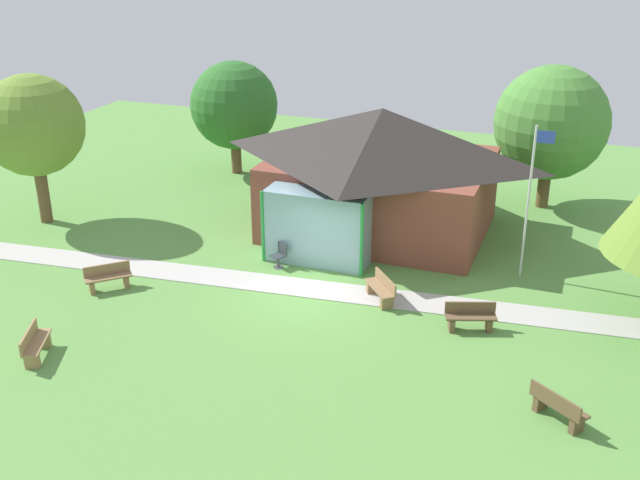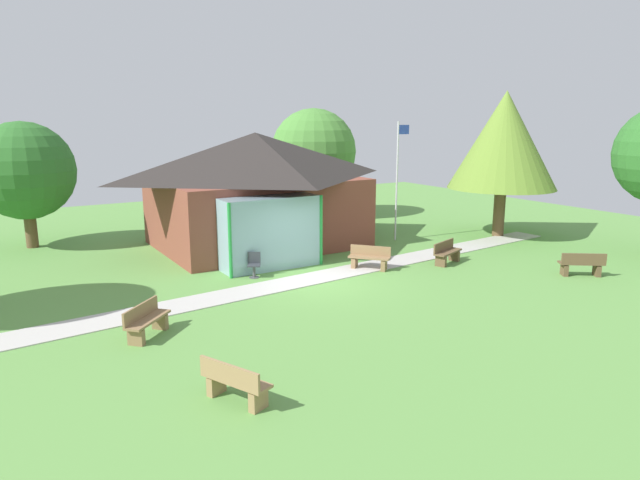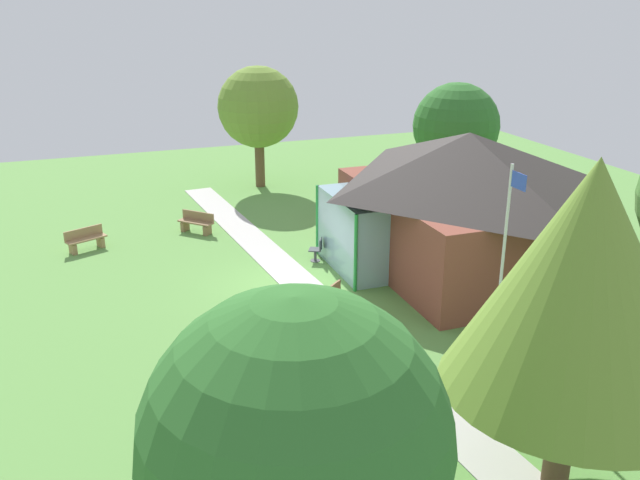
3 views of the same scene
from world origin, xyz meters
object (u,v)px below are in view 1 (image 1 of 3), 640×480
at_px(bench_mid_left, 108,278).
at_px(patio_chair_porch_left, 280,256).
at_px(pavilion, 379,169).
at_px(bench_lawn_far_right, 558,407).
at_px(flagpole, 530,196).
at_px(bench_rear_near_path, 381,289).
at_px(tree_behind_pavilion_right, 551,123).
at_px(tree_west_hedge, 33,126).
at_px(tree_behind_pavilion_left, 234,105).
at_px(bench_mid_right, 470,317).
at_px(bench_front_left, 35,344).

bearing_deg(bench_mid_left, patio_chair_porch_left, 173.68).
height_order(pavilion, bench_lawn_far_right, pavilion).
distance_m(flagpole, bench_rear_near_path, 5.81).
bearing_deg(pavilion, tree_behind_pavilion_right, 40.80).
distance_m(bench_lawn_far_right, bench_rear_near_path, 7.35).
bearing_deg(bench_mid_left, tree_west_hedge, -79.76).
height_order(bench_lawn_far_right, tree_behind_pavilion_left, tree_behind_pavilion_left).
relative_size(flagpole, bench_lawn_far_right, 3.56).
xyz_separation_m(bench_mid_left, tree_behind_pavilion_right, (12.62, 12.95, 3.20)).
distance_m(bench_rear_near_path, patio_chair_porch_left, 4.21).
bearing_deg(pavilion, patio_chair_porch_left, -116.77).
relative_size(flagpole, tree_behind_pavilion_right, 0.89).
xyz_separation_m(bench_mid_right, tree_behind_pavilion_right, (1.01, 11.50, 3.20)).
height_order(flagpole, bench_rear_near_path, flagpole).
bearing_deg(tree_west_hedge, tree_behind_pavilion_right, 25.14).
relative_size(patio_chair_porch_left, tree_behind_pavilion_right, 0.15).
height_order(bench_front_left, patio_chair_porch_left, patio_chair_porch_left).
bearing_deg(bench_rear_near_path, bench_front_left, 89.40).
bearing_deg(tree_west_hedge, bench_rear_near_path, -7.69).
height_order(bench_rear_near_path, bench_front_left, same).
height_order(bench_front_left, bench_mid_left, same).
xyz_separation_m(bench_mid_right, patio_chair_porch_left, (-7.01, 2.08, 0.01)).
distance_m(flagpole, bench_mid_left, 14.07).
relative_size(flagpole, patio_chair_porch_left, 6.10).
bearing_deg(bench_rear_near_path, patio_chair_porch_left, 33.24).
height_order(bench_lawn_far_right, tree_behind_pavilion_right, tree_behind_pavilion_right).
bearing_deg(tree_behind_pavilion_left, pavilion, -29.41).
height_order(bench_rear_near_path, tree_west_hedge, tree_west_hedge).
distance_m(pavilion, bench_front_left, 13.90).
bearing_deg(bench_rear_near_path, flagpole, -89.31).
bearing_deg(tree_west_hedge, bench_front_left, -52.89).
relative_size(flagpole, bench_mid_left, 3.79).
height_order(bench_mid_left, patio_chair_porch_left, patio_chair_porch_left).
bearing_deg(pavilion, tree_behind_pavilion_left, 150.59).
bearing_deg(patio_chair_porch_left, tree_behind_pavilion_left, -28.29).
relative_size(bench_lawn_far_right, bench_rear_near_path, 1.03).
height_order(flagpole, bench_front_left, flagpole).
bearing_deg(bench_lawn_far_right, bench_mid_right, 162.01).
xyz_separation_m(tree_behind_pavilion_right, tree_behind_pavilion_left, (-14.14, -0.29, -0.36)).
distance_m(bench_lawn_far_right, tree_behind_pavilion_right, 15.67).
xyz_separation_m(bench_rear_near_path, tree_west_hedge, (-14.52, 1.96, 3.52)).
xyz_separation_m(patio_chair_porch_left, tree_behind_pavilion_right, (8.02, 9.42, 3.18)).
xyz_separation_m(flagpole, patio_chair_porch_left, (-8.01, -2.18, -2.49)).
bearing_deg(tree_west_hedge, flagpole, 4.47).
distance_m(bench_mid_right, tree_west_hedge, 18.07).
bearing_deg(bench_mid_right, bench_mid_left, -12.28).
height_order(bench_front_left, tree_west_hedge, tree_west_hedge).
xyz_separation_m(patio_chair_porch_left, tree_behind_pavilion_left, (-6.12, 9.13, 2.83)).
xyz_separation_m(pavilion, tree_behind_pavilion_right, (5.79, 5.00, 1.09)).
distance_m(flagpole, tree_behind_pavilion_right, 7.27).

